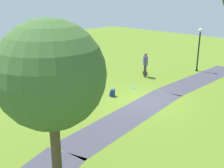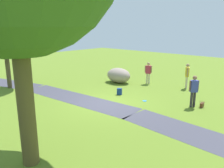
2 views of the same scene
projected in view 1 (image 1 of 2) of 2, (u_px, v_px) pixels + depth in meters
The scene contains 13 objects.
ground_plane at pixel (143, 101), 15.01m from camera, with size 48.00×48.00×0.00m, color olive.
footpath_segment_near at pixel (202, 78), 18.91m from camera, with size 8.08×2.16×0.01m.
footpath_segment_mid at pixel (129, 116), 13.22m from camera, with size 8.11×2.37×0.01m.
young_tree_near_path at pixel (51, 75), 7.45m from camera, with size 2.99×2.99×4.97m.
lamp_post at pixel (199, 45), 20.07m from camera, with size 0.28×0.28×3.10m.
lawn_boulder at pixel (56, 87), 15.53m from camera, with size 1.99×1.41×1.10m.
woman_with_handbag at pixel (145, 63), 18.93m from camera, with size 0.42×0.43×1.68m.
man_near_boulder at pixel (91, 60), 19.73m from camera, with size 0.38×0.47×1.70m.
passerby_on_path at pixel (68, 70), 17.45m from camera, with size 0.48×0.37×1.59m.
handbag_on_grass at pixel (145, 73), 19.65m from camera, with size 0.28×0.32×0.31m.
backpack_by_boulder at pixel (35, 94), 15.51m from camera, with size 0.34×0.33×0.40m.
spare_backpack_on_lawn at pixel (113, 93), 15.61m from camera, with size 0.34×0.34×0.40m.
frisbee_on_grass at pixel (133, 88), 16.99m from camera, with size 0.23×0.23×0.02m.
Camera 1 is at (11.47, 8.13, 5.58)m, focal length 45.12 mm.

